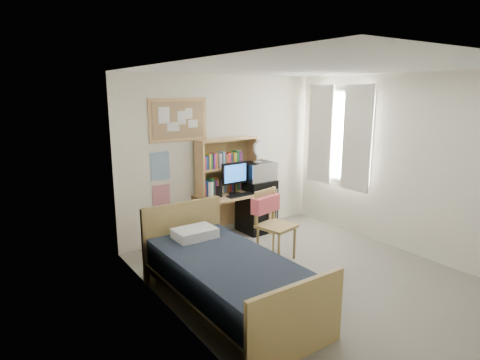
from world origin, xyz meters
TOP-DOWN VIEW (x-y plane):
  - floor at (0.00, 0.00)m, footprint 3.60×4.20m
  - ceiling at (0.00, 0.00)m, footprint 3.60×4.20m
  - wall_back at (0.00, 2.10)m, footprint 3.60×0.04m
  - wall_left at (-1.80, 0.00)m, footprint 0.04×4.20m
  - wall_right at (1.80, 0.00)m, footprint 0.04×4.20m
  - window_unit at (1.75, 1.20)m, footprint 0.10×1.40m
  - curtain_left at (1.72, 0.80)m, footprint 0.04×0.55m
  - curtain_right at (1.72, 1.60)m, footprint 0.04×0.55m
  - bulletin_board at (-0.78, 2.08)m, footprint 0.94×0.03m
  - poster_wave at (-1.10, 2.09)m, footprint 0.30×0.01m
  - poster_japan at (-1.10, 2.09)m, footprint 0.28×0.01m
  - desk at (-0.01, 1.78)m, footprint 1.21×0.66m
  - desk_chair at (0.01, 0.69)m, footprint 0.61×0.61m
  - mini_fridge at (0.49, 1.82)m, footprint 0.54×0.54m
  - bed at (-1.25, -0.04)m, footprint 1.09×2.14m
  - hutch at (-0.02, 1.93)m, footprint 1.08×0.34m
  - monitor at (-0.01, 1.72)m, footprint 0.48×0.07m
  - keyboard at (0.00, 1.59)m, footprint 0.44×0.16m
  - speaker_left at (-0.31, 1.71)m, footprint 0.07×0.07m
  - speaker_right at (0.29, 1.74)m, footprint 0.07×0.07m
  - water_bottle at (-0.48, 1.66)m, footprint 0.08×0.08m
  - hoodie at (-0.03, 0.89)m, footprint 0.51×0.26m
  - microwave at (0.49, 1.80)m, footprint 0.53×0.41m
  - desk_fan at (0.49, 1.80)m, footprint 0.27×0.27m
  - pillow at (-1.26, 0.71)m, footprint 0.50×0.35m

SIDE VIEW (x-z plane):
  - floor at x=0.00m, z-range -0.02..0.00m
  - bed at x=-1.25m, z-range 0.00..0.58m
  - desk at x=-0.01m, z-range 0.00..0.74m
  - mini_fridge at x=0.49m, z-range 0.00..0.89m
  - desk_chair at x=0.01m, z-range 0.00..1.00m
  - pillow at x=-1.26m, z-range 0.58..0.70m
  - keyboard at x=0.00m, z-range 0.74..0.76m
  - hoodie at x=-0.03m, z-range 0.66..0.89m
  - poster_japan at x=-1.10m, z-range 0.60..0.96m
  - speaker_right at x=0.29m, z-range 0.74..0.90m
  - speaker_left at x=-0.31m, z-range 0.74..0.91m
  - water_bottle at x=-0.48m, z-range 0.74..1.00m
  - monitor at x=-0.01m, z-range 0.74..1.25m
  - microwave at x=0.49m, z-range 0.89..1.19m
  - hutch at x=-0.02m, z-range 0.74..1.61m
  - poster_wave at x=-1.10m, z-range 1.04..1.46m
  - wall_back at x=0.00m, z-range 0.00..2.60m
  - wall_left at x=-1.80m, z-range 0.00..2.60m
  - wall_right at x=1.80m, z-range 0.00..2.60m
  - desk_fan at x=0.49m, z-range 1.19..1.52m
  - window_unit at x=1.75m, z-range 0.75..2.45m
  - curtain_left at x=1.72m, z-range 0.75..2.45m
  - curtain_right at x=1.72m, z-range 0.75..2.45m
  - bulletin_board at x=-0.78m, z-range 1.60..2.24m
  - ceiling at x=0.00m, z-range 2.59..2.61m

